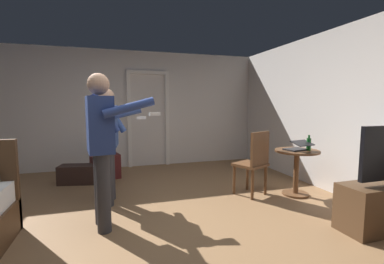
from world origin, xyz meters
The scene contains 12 objects.
ground_plane centered at (0.00, 0.00, 0.00)m, with size 6.84×6.84×0.00m, color olive.
wall_back centered at (0.00, 3.17, 1.28)m, with size 6.14×0.12×2.55m, color silver.
wall_right centered at (3.01, 0.00, 1.28)m, with size 0.12×6.45×2.55m, color silver.
doorway_frame centered at (0.46, 3.09, 1.22)m, with size 0.93×0.08×2.13m.
side_table centered at (2.34, 0.44, 0.47)m, with size 0.66×0.66×0.70m.
laptop centered at (2.32, 0.40, 0.75)m, with size 0.38×0.38×0.16m.
bottle_on_table centered at (2.48, 0.36, 0.80)m, with size 0.06×0.06×0.23m.
wooden_chair centered at (1.71, 0.60, 0.54)m, with size 0.56×0.56×0.99m.
person_blue_shirt centered at (-0.46, 0.16, 1.01)m, with size 0.80×0.60×1.73m.
person_striped_shirt centered at (-0.40, 0.94, 0.94)m, with size 0.65×0.67×1.61m.
suitcase_dark centered at (-0.94, 2.07, 0.16)m, with size 0.64×0.32×0.33m, color black.
suitcase_small centered at (-0.48, 2.25, 0.23)m, with size 0.50×0.34×0.46m, color #4C1919.
Camera 1 is at (-0.36, -2.93, 1.40)m, focal length 25.00 mm.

